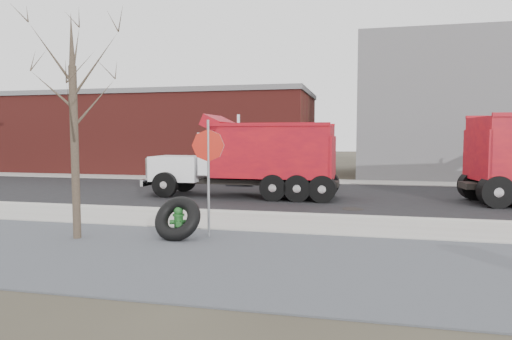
% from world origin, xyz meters
% --- Properties ---
extents(ground, '(120.00, 120.00, 0.00)m').
position_xyz_m(ground, '(0.00, 0.00, 0.00)').
color(ground, '#383328').
rests_on(ground, ground).
extents(gravel_verge, '(60.00, 5.00, 0.03)m').
position_xyz_m(gravel_verge, '(0.00, -3.50, 0.01)').
color(gravel_verge, slate).
rests_on(gravel_verge, ground).
extents(sidewalk, '(60.00, 2.50, 0.06)m').
position_xyz_m(sidewalk, '(0.00, 0.25, 0.03)').
color(sidewalk, '#9E9B93').
rests_on(sidewalk, ground).
extents(curb, '(60.00, 0.15, 0.11)m').
position_xyz_m(curb, '(0.00, 1.55, 0.06)').
color(curb, '#9E9B93').
rests_on(curb, ground).
extents(road, '(60.00, 9.40, 0.02)m').
position_xyz_m(road, '(0.00, 6.30, 0.01)').
color(road, black).
rests_on(road, ground).
extents(far_sidewalk, '(60.00, 2.00, 0.06)m').
position_xyz_m(far_sidewalk, '(0.00, 12.00, 0.03)').
color(far_sidewalk, '#9E9B93').
rests_on(far_sidewalk, ground).
extents(building_grey, '(12.00, 10.00, 8.00)m').
position_xyz_m(building_grey, '(9.00, 18.00, 4.00)').
color(building_grey, slate).
rests_on(building_grey, ground).
extents(building_brick, '(20.20, 8.20, 5.30)m').
position_xyz_m(building_brick, '(-10.00, 17.00, 2.65)').
color(building_brick, maroon).
rests_on(building_brick, ground).
extents(bare_tree, '(3.20, 3.20, 5.20)m').
position_xyz_m(bare_tree, '(-3.20, -2.60, 3.30)').
color(bare_tree, '#382D23').
rests_on(bare_tree, ground).
extents(fire_hydrant, '(0.43, 0.43, 0.76)m').
position_xyz_m(fire_hydrant, '(-0.93, -1.97, 0.35)').
color(fire_hydrant, '#27682A').
rests_on(fire_hydrant, ground).
extents(truck_tire, '(1.20, 0.99, 1.10)m').
position_xyz_m(truck_tire, '(-0.89, -2.11, 0.49)').
color(truck_tire, black).
rests_on(truck_tire, ground).
extents(stop_sign, '(0.71, 0.31, 2.78)m').
position_xyz_m(stop_sign, '(-0.25, -1.76, 1.89)').
color(stop_sign, gray).
rests_on(stop_sign, ground).
extents(dump_truck_red_b, '(7.53, 2.28, 3.18)m').
position_xyz_m(dump_truck_red_b, '(-0.94, 5.39, 1.62)').
color(dump_truck_red_b, black).
rests_on(dump_truck_red_b, ground).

